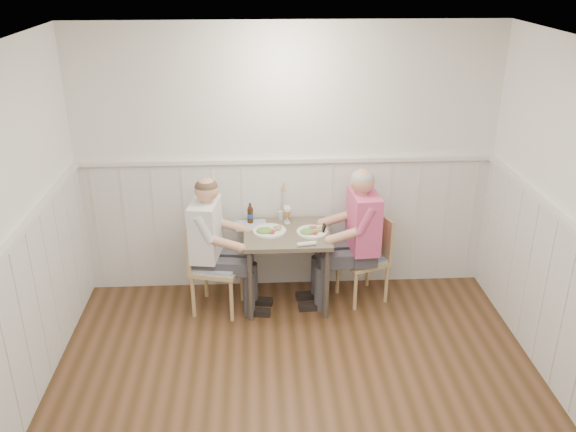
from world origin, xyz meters
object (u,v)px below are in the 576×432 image
object	(u,v)px
chair_left	(211,262)
man_in_pink	(358,248)
grass_vase	(281,202)
chair_right	(368,254)
dining_table	(287,243)
beer_bottle	(250,214)
diner_cream	(211,255)

from	to	relation	value
chair_left	man_in_pink	distance (m)	1.38
chair_left	grass_vase	world-z (taller)	grass_vase
chair_right	man_in_pink	size ratio (longest dim) A/B	0.62
dining_table	beer_bottle	bearing A→B (deg)	146.31
man_in_pink	diner_cream	world-z (taller)	man_in_pink
chair_left	beer_bottle	xyz separation A→B (m)	(0.37, 0.29, 0.35)
dining_table	chair_right	bearing A→B (deg)	4.99
chair_right	beer_bottle	distance (m)	1.20
beer_bottle	grass_vase	distance (m)	0.32
chair_right	man_in_pink	bearing A→B (deg)	-144.54
man_in_pink	beer_bottle	distance (m)	1.07
chair_left	grass_vase	size ratio (longest dim) A/B	2.21
chair_left	beer_bottle	distance (m)	0.59
man_in_pink	grass_vase	world-z (taller)	man_in_pink
chair_right	beer_bottle	xyz separation A→B (m)	(-1.12, 0.16, 0.38)
chair_left	man_in_pink	xyz separation A→B (m)	(1.38, 0.05, 0.09)
chair_left	diner_cream	world-z (taller)	diner_cream
chair_left	man_in_pink	bearing A→B (deg)	2.09
diner_cream	man_in_pink	bearing A→B (deg)	2.02
dining_table	chair_left	size ratio (longest dim) A/B	0.87
dining_table	chair_right	distance (m)	0.81
dining_table	beer_bottle	world-z (taller)	beer_bottle
chair_right	chair_left	bearing A→B (deg)	-174.93
man_in_pink	chair_right	bearing A→B (deg)	35.46
dining_table	man_in_pink	size ratio (longest dim) A/B	0.58
diner_cream	beer_bottle	distance (m)	0.54
grass_vase	man_in_pink	bearing A→B (deg)	-23.49
man_in_pink	grass_vase	bearing A→B (deg)	156.51
dining_table	chair_left	world-z (taller)	chair_left
chair_right	man_in_pink	distance (m)	0.18
man_in_pink	dining_table	bearing A→B (deg)	178.81
dining_table	grass_vase	bearing A→B (deg)	98.52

